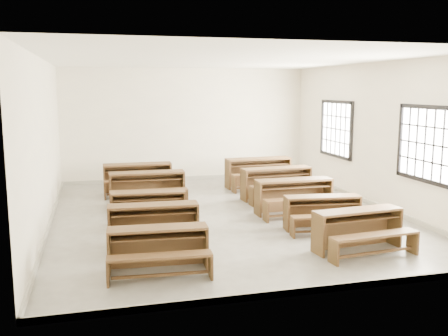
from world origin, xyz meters
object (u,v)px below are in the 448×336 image
object	(u,v)px
desk_set_5	(359,227)
desk_set_8	(277,181)
desk_set_2	(149,205)
desk_set_9	(259,170)
desk_set_3	(147,186)
desk_set_0	(158,246)
desk_set_4	(138,176)
desk_set_1	(154,221)
desk_set_7	(295,194)
desk_set_6	(323,210)

from	to	relation	value
desk_set_5	desk_set_8	world-z (taller)	desk_set_8
desk_set_2	desk_set_9	distance (m)	4.40
desk_set_3	desk_set_8	distance (m)	3.07
desk_set_0	desk_set_2	bearing A→B (deg)	90.77
desk_set_0	desk_set_3	distance (m)	4.24
desk_set_4	desk_set_1	bearing A→B (deg)	-91.07
desk_set_2	desk_set_1	bearing A→B (deg)	-88.57
desk_set_1	desk_set_3	distance (m)	2.93
desk_set_0	desk_set_7	size ratio (longest dim) A/B	0.90
desk_set_0	desk_set_8	distance (m)	5.26
desk_set_2	desk_set_9	xyz separation A→B (m)	(3.26, 2.95, 0.08)
desk_set_1	desk_set_2	xyz separation A→B (m)	(0.05, 1.29, -0.02)
desk_set_2	desk_set_4	size ratio (longest dim) A/B	0.87
desk_set_1	desk_set_6	bearing A→B (deg)	4.46
desk_set_0	desk_set_7	world-z (taller)	desk_set_7
desk_set_9	desk_set_0	bearing A→B (deg)	-123.78
desk_set_3	desk_set_7	distance (m)	3.33
desk_set_1	desk_set_7	world-z (taller)	desk_set_7
desk_set_8	desk_set_2	bearing A→B (deg)	-158.84
desk_set_0	desk_set_4	bearing A→B (deg)	91.89
desk_set_6	desk_set_7	bearing A→B (deg)	98.92
desk_set_8	desk_set_0	bearing A→B (deg)	-132.94
desk_set_0	desk_set_3	xyz separation A→B (m)	(0.29, 4.23, 0.06)
desk_set_1	desk_set_2	bearing A→B (deg)	90.72
desk_set_9	desk_set_8	bearing A→B (deg)	-93.93
desk_set_1	desk_set_2	distance (m)	1.29
desk_set_5	desk_set_7	distance (m)	2.54
desk_set_1	desk_set_7	xyz separation A→B (m)	(3.13, 1.34, 0.03)
desk_set_5	desk_set_3	bearing A→B (deg)	120.45
desk_set_1	desk_set_9	size ratio (longest dim) A/B	0.87
desk_set_4	desk_set_6	bearing A→B (deg)	-53.27
desk_set_7	desk_set_9	size ratio (longest dim) A/B	0.92
desk_set_3	desk_set_9	bearing A→B (deg)	24.57
desk_set_2	desk_set_7	xyz separation A→B (m)	(3.08, 0.05, 0.05)
desk_set_6	desk_set_5	bearing A→B (deg)	-82.28
desk_set_3	desk_set_8	size ratio (longest dim) A/B	0.99
desk_set_2	desk_set_5	xyz separation A→B (m)	(3.15, -2.48, 0.02)
desk_set_1	desk_set_8	size ratio (longest dim) A/B	0.90
desk_set_5	desk_set_9	bearing A→B (deg)	83.28
desk_set_3	desk_set_6	distance (m)	4.12
desk_set_1	desk_set_2	world-z (taller)	desk_set_1
desk_set_2	desk_set_6	world-z (taller)	desk_set_2
desk_set_5	desk_set_7	size ratio (longest dim) A/B	0.96
desk_set_0	desk_set_9	distance (m)	6.50
desk_set_4	desk_set_2	bearing A→B (deg)	-90.69
desk_set_0	desk_set_2	distance (m)	2.59
desk_set_9	desk_set_3	bearing A→B (deg)	-159.35
desk_set_0	desk_set_5	size ratio (longest dim) A/B	0.94
desk_set_1	desk_set_6	size ratio (longest dim) A/B	1.05
desk_set_9	desk_set_6	bearing A→B (deg)	-94.06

